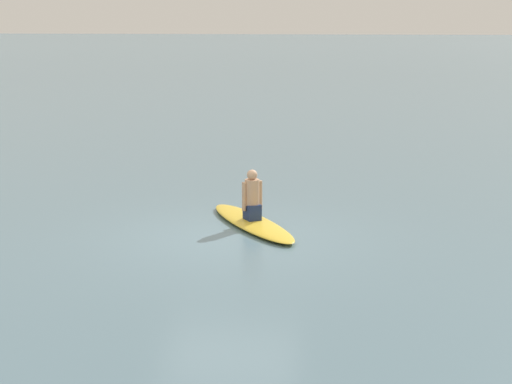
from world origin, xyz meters
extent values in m
plane|color=slate|center=(0.00, 0.00, 0.00)|extent=(400.00, 400.00, 0.00)
ellipsoid|color=gold|center=(0.88, -0.28, 0.06)|extent=(3.13, 2.43, 0.13)
cube|color=navy|center=(0.88, -0.28, 0.28)|extent=(0.42, 0.40, 0.30)
cylinder|color=tan|center=(0.88, -0.28, 0.67)|extent=(0.39, 0.39, 0.51)
sphere|color=tan|center=(0.88, -0.28, 1.01)|extent=(0.20, 0.20, 0.20)
cylinder|color=tan|center=(0.79, -0.14, 0.60)|extent=(0.11, 0.11, 0.56)
cylinder|color=tan|center=(0.98, -0.42, 0.60)|extent=(0.11, 0.11, 0.56)
camera|label=1|loc=(-13.49, -2.53, 3.91)|focal=54.46mm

